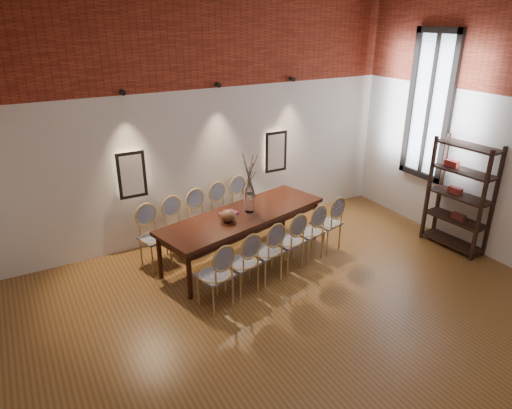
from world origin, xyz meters
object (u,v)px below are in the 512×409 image
chair_near_a (215,275)px  chair_far_e (245,205)px  vase (249,203)px  dining_table (244,235)px  chair_near_e (308,231)px  chair_far_a (155,238)px  chair_near_b (241,262)px  chair_far_c (203,220)px  shelving_rack (460,196)px  chair_near_d (288,241)px  bowl (228,216)px  chair_far_b (180,229)px  chair_near_c (266,251)px  chair_far_f (264,198)px  book (228,213)px  chair_far_d (225,212)px  chair_near_f (327,223)px

chair_near_a → chair_far_e: 2.35m
vase → chair_near_a: bearing=-136.3°
dining_table → chair_far_e: (0.49, 0.87, 0.09)m
chair_near_e → chair_far_a: size_ratio=1.00×
chair_near_b → chair_far_a: size_ratio=1.00×
chair_far_c → shelving_rack: (3.59, -2.02, 0.43)m
chair_near_d → chair_near_e: (0.45, 0.11, 0.00)m
bowl → chair_far_b: bearing=128.4°
chair_far_b → chair_near_a: bearing=72.3°
chair_near_c → chair_far_f: bearing=46.3°
chair_far_f → book: bearing=23.7°
vase → bowl: size_ratio=1.25×
chair_near_e → chair_far_f: size_ratio=1.00×
chair_near_b → chair_far_b: same height
chair_far_d → book: chair_far_d is taller
chair_near_d → chair_far_f: bearing=57.5°
chair_far_d → chair_near_c: bearing=72.3°
chair_near_d → chair_far_b: 1.72m
chair_near_d → book: bearing=115.6°
chair_near_d → chair_near_e: size_ratio=1.00×
dining_table → chair_near_c: (-0.05, -0.76, 0.09)m
chair_far_b → chair_far_f: 1.85m
chair_near_c → book: chair_near_c is taller
chair_near_c → chair_far_c: same height
chair_near_d → chair_far_e: bearing=72.3°
book → shelving_rack: (3.40, -1.46, 0.14)m
chair_far_b → shelving_rack: shelving_rack is taller
shelving_rack → vase: bearing=151.3°
chair_near_a → vase: (1.06, 1.02, 0.43)m
vase → chair_near_f: bearing=-21.0°
chair_near_b → chair_near_c: size_ratio=1.00×
chair_near_a → chair_far_c: 1.72m
chair_near_e → chair_far_f: same height
chair_far_f → book: size_ratio=3.62×
chair_near_e → vase: vase is taller
chair_far_a → chair_far_f: bearing=-180.0°
book → dining_table: bearing=-23.0°
shelving_rack → chair_far_a: bearing=154.1°
chair_near_a → chair_near_d: 1.38m
chair_near_a → chair_far_f: same height
chair_far_f → dining_table: bearing=32.1°
chair_far_c → book: chair_far_c is taller
chair_near_a → chair_far_e: same height
chair_near_d → book: size_ratio=3.62×
vase → shelving_rack: (3.07, -1.41, 0.00)m
shelving_rack → chair_near_a: bearing=170.5°
chair_near_a → bowl: bearing=39.8°
chair_near_c → chair_far_a: size_ratio=1.00×
chair_near_a → chair_near_c: (0.90, 0.23, 0.00)m
chair_near_d → book: chair_near_d is taller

